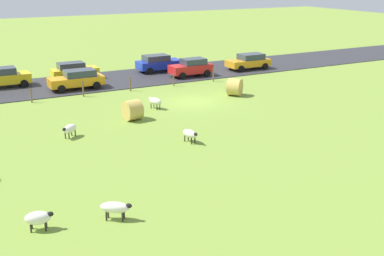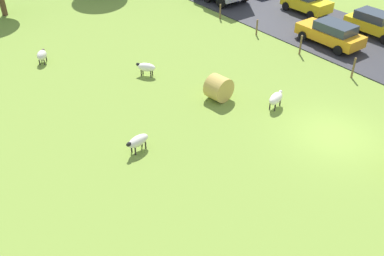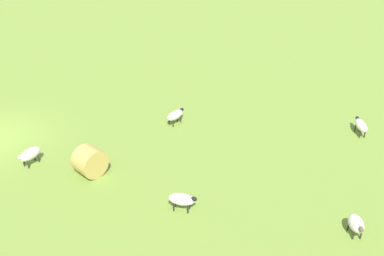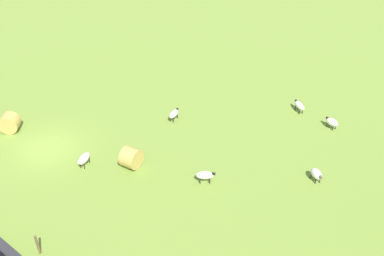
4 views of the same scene
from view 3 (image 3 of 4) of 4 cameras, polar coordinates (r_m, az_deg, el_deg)
sheep_0 at (r=19.82m, az=-1.20°, el=-8.42°), size 1.05×1.16×0.79m
sheep_1 at (r=26.35m, az=19.28°, el=0.32°), size 1.05×1.24×0.78m
sheep_2 at (r=23.74m, az=-18.57°, el=-2.95°), size 1.29×0.86×0.82m
sheep_4 at (r=19.71m, az=18.78°, el=-10.65°), size 0.99×1.09×0.80m
sheep_5 at (r=25.88m, az=-1.98°, el=1.53°), size 1.27×0.67×0.77m
hay_bale_0 at (r=22.29m, az=-11.94°, el=-3.86°), size 1.47×1.20×1.35m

